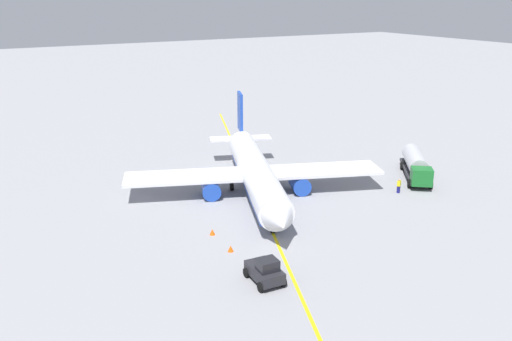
% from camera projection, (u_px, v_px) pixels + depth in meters
% --- Properties ---
extents(ground_plane, '(400.00, 400.00, 0.00)m').
position_uv_depth(ground_plane, '(256.00, 195.00, 62.54)').
color(ground_plane, '#939399').
extents(airplane, '(31.57, 29.62, 9.51)m').
position_uv_depth(airplane, '(255.00, 173.00, 62.22)').
color(airplane, white).
rests_on(airplane, ground).
extents(fuel_tanker, '(10.29, 8.64, 3.15)m').
position_uv_depth(fuel_tanker, '(416.00, 165.00, 67.92)').
color(fuel_tanker, '#2D2D33').
rests_on(fuel_tanker, ground).
extents(pushback_tug, '(3.71, 2.49, 2.20)m').
position_uv_depth(pushback_tug, '(265.00, 271.00, 43.45)').
color(pushback_tug, '#232328').
rests_on(pushback_tug, ground).
extents(refueling_worker, '(0.59, 0.63, 1.71)m').
position_uv_depth(refueling_worker, '(399.00, 186.00, 63.05)').
color(refueling_worker, navy).
rests_on(refueling_worker, ground).
extents(safety_cone_nose, '(0.54, 0.54, 0.60)m').
position_uv_depth(safety_cone_nose, '(212.00, 232.00, 52.20)').
color(safety_cone_nose, '#F2590F').
rests_on(safety_cone_nose, ground).
extents(safety_cone_wingtip, '(0.53, 0.53, 0.59)m').
position_uv_depth(safety_cone_wingtip, '(231.00, 249.00, 48.82)').
color(safety_cone_wingtip, '#F2590F').
rests_on(safety_cone_wingtip, ground).
extents(taxi_line_marking, '(83.55, 31.89, 0.01)m').
position_uv_depth(taxi_line_marking, '(256.00, 195.00, 62.54)').
color(taxi_line_marking, yellow).
rests_on(taxi_line_marking, ground).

